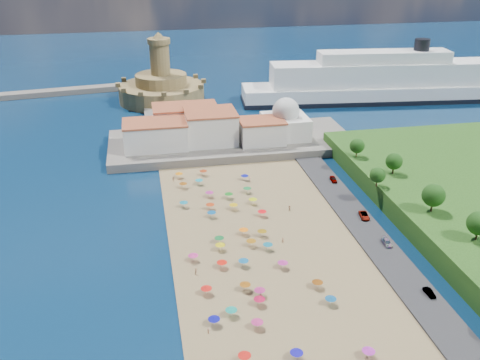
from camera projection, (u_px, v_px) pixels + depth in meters
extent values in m
plane|color=#071938|center=(243.00, 251.00, 133.15)|extent=(700.00, 700.00, 0.00)
cube|color=#59544C|center=(232.00, 142.00, 199.46)|extent=(90.00, 36.00, 3.00)
cube|color=#59544C|center=(166.00, 118.00, 227.08)|extent=(18.00, 70.00, 2.40)
cube|color=silver|center=(155.00, 135.00, 188.59)|extent=(22.00, 14.00, 9.00)
cube|color=silver|center=(211.00, 127.00, 193.39)|extent=(18.00, 16.00, 11.00)
cube|color=silver|center=(261.00, 132.00, 193.52)|extent=(16.00, 12.00, 8.00)
cube|color=silver|center=(185.00, 120.00, 202.95)|extent=(24.00, 14.00, 10.00)
cube|color=silver|center=(285.00, 127.00, 198.81)|extent=(16.00, 16.00, 8.00)
sphere|color=silver|center=(286.00, 111.00, 196.32)|extent=(10.00, 10.00, 10.00)
cylinder|color=silver|center=(286.00, 101.00, 194.74)|extent=(1.20, 1.20, 1.60)
cylinder|color=olive|center=(162.00, 93.00, 252.71)|extent=(40.00, 40.00, 8.00)
cylinder|color=olive|center=(161.00, 79.00, 250.01)|extent=(24.00, 24.00, 5.00)
cylinder|color=olive|center=(160.00, 59.00, 246.07)|extent=(9.00, 9.00, 14.00)
cylinder|color=olive|center=(159.00, 41.00, 242.66)|extent=(10.40, 10.40, 2.40)
cone|color=olive|center=(158.00, 35.00, 241.54)|extent=(6.00, 6.00, 3.00)
cube|color=black|center=(379.00, 98.00, 254.94)|extent=(132.86, 32.12, 2.12)
cube|color=white|center=(380.00, 93.00, 253.76)|extent=(131.83, 31.62, 7.84)
cube|color=white|center=(382.00, 74.00, 249.96)|extent=(105.50, 25.65, 10.45)
cube|color=white|center=(384.00, 57.00, 246.70)|extent=(61.83, 17.99, 5.22)
cylinder|color=black|center=(422.00, 45.00, 246.01)|extent=(6.96, 6.96, 5.22)
cylinder|color=gray|center=(183.00, 185.00, 165.45)|extent=(0.07, 0.07, 2.00)
cone|color=#7D410B|center=(183.00, 183.00, 165.08)|extent=(2.50, 2.50, 0.60)
cylinder|color=gray|center=(233.00, 207.00, 152.40)|extent=(0.07, 0.07, 2.00)
cone|color=#CCA30B|center=(233.00, 204.00, 152.03)|extent=(2.50, 2.50, 0.60)
cylinder|color=gray|center=(251.00, 243.00, 134.36)|extent=(0.07, 0.07, 2.00)
cone|color=#9B600E|center=(251.00, 240.00, 133.99)|extent=(2.50, 2.50, 0.60)
cylinder|color=gray|center=(257.00, 324.00, 106.18)|extent=(0.07, 0.07, 2.00)
cone|color=#BB286C|center=(257.00, 321.00, 105.80)|extent=(2.50, 2.50, 0.60)
cylinder|color=gray|center=(179.00, 175.00, 172.35)|extent=(0.07, 0.07, 2.00)
cone|color=orange|center=(179.00, 173.00, 171.97)|extent=(2.50, 2.50, 0.60)
cylinder|color=gray|center=(231.00, 312.00, 109.60)|extent=(0.07, 0.07, 2.00)
cone|color=#0F907C|center=(231.00, 309.00, 109.23)|extent=(2.50, 2.50, 0.60)
cylinder|color=gray|center=(214.00, 321.00, 107.00)|extent=(0.07, 0.07, 2.00)
cone|color=#0B0B92|center=(214.00, 318.00, 106.62)|extent=(2.50, 2.50, 0.60)
cylinder|color=gray|center=(268.00, 247.00, 132.80)|extent=(0.07, 0.07, 2.00)
cone|color=#0E6784|center=(268.00, 243.00, 132.42)|extent=(2.50, 2.50, 0.60)
cylinder|color=gray|center=(203.00, 173.00, 174.32)|extent=(0.07, 0.07, 2.00)
cone|color=maroon|center=(203.00, 170.00, 173.95)|extent=(2.50, 2.50, 0.60)
cylinder|color=gray|center=(220.00, 247.00, 132.64)|extent=(0.07, 0.07, 2.00)
cone|color=#D3C10B|center=(220.00, 244.00, 132.26)|extent=(2.50, 2.50, 0.60)
cylinder|color=gray|center=(296.00, 355.00, 98.38)|extent=(0.07, 0.07, 2.00)
cone|color=#140DAD|center=(297.00, 351.00, 98.00)|extent=(2.50, 2.50, 0.60)
cylinder|color=gray|center=(199.00, 182.00, 167.76)|extent=(0.07, 0.07, 2.00)
cone|color=teal|center=(199.00, 179.00, 167.39)|extent=(2.50, 2.50, 0.60)
cylinder|color=gray|center=(253.00, 201.00, 155.57)|extent=(0.07, 0.07, 2.00)
cone|color=#C9D90B|center=(253.00, 198.00, 155.20)|extent=(2.50, 2.50, 0.60)
cylinder|color=gray|center=(368.00, 353.00, 98.77)|extent=(0.07, 0.07, 2.00)
cone|color=#AD25AB|center=(369.00, 350.00, 98.40)|extent=(2.50, 2.50, 0.60)
cylinder|color=gray|center=(317.00, 284.00, 118.39)|extent=(0.07, 0.07, 2.00)
cone|color=#7A3C0B|center=(318.00, 281.00, 118.01)|extent=(2.50, 2.50, 0.60)
cylinder|color=gray|center=(229.00, 196.00, 158.83)|extent=(0.07, 0.07, 2.00)
cone|color=#167D1C|center=(229.00, 193.00, 158.45)|extent=(2.50, 2.50, 0.60)
cylinder|color=gray|center=(262.00, 233.00, 138.80)|extent=(0.07, 0.07, 2.00)
cone|color=#85610C|center=(262.00, 230.00, 138.42)|extent=(2.50, 2.50, 0.60)
cylinder|color=gray|center=(210.00, 206.00, 152.53)|extent=(0.07, 0.07, 2.00)
cone|color=#AF330E|center=(210.00, 204.00, 152.16)|extent=(2.50, 2.50, 0.60)
cylinder|color=gray|center=(247.00, 190.00, 162.40)|extent=(0.07, 0.07, 2.00)
cone|color=#147232|center=(247.00, 187.00, 162.02)|extent=(2.50, 2.50, 0.60)
cylinder|color=gray|center=(283.00, 265.00, 125.43)|extent=(0.07, 0.07, 2.00)
cone|color=#B7278A|center=(283.00, 262.00, 125.06)|extent=(2.50, 2.50, 0.60)
cylinder|color=gray|center=(245.00, 177.00, 170.86)|extent=(0.07, 0.07, 2.00)
cone|color=#0B1197|center=(245.00, 175.00, 170.49)|extent=(2.50, 2.50, 0.60)
cylinder|color=gray|center=(244.00, 358.00, 97.71)|extent=(0.07, 0.07, 2.00)
cone|color=red|center=(244.00, 354.00, 97.34)|extent=(2.50, 2.50, 0.60)
cylinder|color=gray|center=(222.00, 265.00, 125.54)|extent=(0.07, 0.07, 2.00)
cone|color=red|center=(222.00, 261.00, 125.16)|extent=(2.50, 2.50, 0.60)
cylinder|color=gray|center=(244.00, 232.00, 139.48)|extent=(0.07, 0.07, 2.00)
cone|color=orange|center=(244.00, 229.00, 139.11)|extent=(2.50, 2.50, 0.60)
cylinder|color=gray|center=(260.00, 292.00, 115.72)|extent=(0.07, 0.07, 2.00)
cone|color=#A52367|center=(260.00, 289.00, 115.35)|extent=(2.50, 2.50, 0.60)
cylinder|color=gray|center=(219.00, 240.00, 135.71)|extent=(0.07, 0.07, 2.00)
cone|color=#12662B|center=(219.00, 237.00, 135.33)|extent=(2.50, 2.50, 0.60)
cylinder|color=gray|center=(209.00, 194.00, 159.73)|extent=(0.07, 0.07, 2.00)
cone|color=#A7237D|center=(209.00, 192.00, 159.36)|extent=(2.50, 2.50, 0.60)
cylinder|color=gray|center=(259.00, 301.00, 112.85)|extent=(0.07, 0.07, 2.00)
cone|color=#AA0D34|center=(259.00, 298.00, 112.48)|extent=(2.50, 2.50, 0.60)
cylinder|color=gray|center=(262.00, 213.00, 148.70)|extent=(0.07, 0.07, 2.00)
cone|color=red|center=(262.00, 211.00, 148.33)|extent=(2.50, 2.50, 0.60)
cylinder|color=gray|center=(212.00, 214.00, 148.20)|extent=(0.07, 0.07, 2.00)
cone|color=#0A518D|center=(211.00, 211.00, 147.83)|extent=(2.50, 2.50, 0.60)
cylinder|color=gray|center=(206.00, 291.00, 116.27)|extent=(0.07, 0.07, 2.00)
cone|color=red|center=(206.00, 287.00, 115.89)|extent=(2.50, 2.50, 0.60)
cylinder|color=gray|center=(193.00, 258.00, 128.23)|extent=(0.07, 0.07, 2.00)
cone|color=#C72A7C|center=(193.00, 254.00, 127.85)|extent=(2.50, 2.50, 0.60)
cylinder|color=gray|center=(331.00, 301.00, 112.99)|extent=(0.07, 0.07, 2.00)
cone|color=#0E4F87|center=(331.00, 297.00, 112.62)|extent=(2.50, 2.50, 0.60)
cylinder|color=gray|center=(184.00, 204.00, 153.76)|extent=(0.07, 0.07, 2.00)
cone|color=#0F6F8B|center=(184.00, 201.00, 153.39)|extent=(2.50, 2.50, 0.60)
cylinder|color=gray|center=(245.00, 287.00, 117.59)|extent=(0.07, 0.07, 2.00)
cone|color=#94500D|center=(245.00, 283.00, 117.21)|extent=(2.50, 2.50, 0.60)
cylinder|color=gray|center=(244.00, 263.00, 126.20)|extent=(0.07, 0.07, 2.00)
cone|color=#105E94|center=(244.00, 260.00, 125.82)|extent=(2.50, 2.50, 0.60)
imported|color=tan|center=(173.00, 179.00, 170.02)|extent=(0.89, 1.07, 1.71)
imported|color=tan|center=(283.00, 240.00, 135.82)|extent=(0.80, 0.70, 1.84)
imported|color=tan|center=(208.00, 331.00, 104.65)|extent=(0.63, 0.68, 1.55)
imported|color=tan|center=(261.00, 291.00, 116.26)|extent=(0.90, 1.01, 1.73)
imported|color=tan|center=(290.00, 208.00, 151.98)|extent=(0.91, 1.64, 1.69)
imported|color=tan|center=(196.00, 271.00, 123.24)|extent=(0.88, 1.02, 1.79)
imported|color=tan|center=(250.00, 180.00, 169.80)|extent=(0.92, 1.20, 1.65)
imported|color=gray|center=(387.00, 242.00, 134.44)|extent=(2.01, 4.53, 1.29)
imported|color=gray|center=(333.00, 179.00, 169.33)|extent=(1.95, 4.28, 1.42)
imported|color=gray|center=(429.00, 292.00, 115.58)|extent=(1.46, 3.72, 1.21)
imported|color=gray|center=(364.00, 215.00, 147.32)|extent=(3.09, 5.35, 1.40)
cylinder|color=#382314|center=(477.00, 234.00, 125.97)|extent=(0.50, 0.50, 3.19)
sphere|color=#14380F|center=(479.00, 223.00, 124.78)|extent=(5.74, 5.74, 5.74)
cylinder|color=#382314|center=(432.00, 206.00, 139.06)|extent=(0.50, 0.50, 3.33)
sphere|color=#14380F|center=(434.00, 195.00, 137.81)|extent=(5.99, 5.99, 5.99)
cylinder|color=#382314|center=(377.00, 182.00, 153.26)|extent=(0.50, 0.50, 2.50)
sphere|color=#14380F|center=(378.00, 175.00, 152.32)|extent=(4.50, 4.50, 4.50)
cylinder|color=#382314|center=(393.00, 169.00, 161.48)|extent=(0.50, 0.50, 2.84)
sphere|color=#14380F|center=(394.00, 161.00, 160.42)|extent=(5.11, 5.11, 5.11)
cylinder|color=#382314|center=(356.00, 153.00, 173.83)|extent=(0.50, 0.50, 2.70)
sphere|color=#14380F|center=(357.00, 146.00, 172.82)|extent=(4.87, 4.87, 4.87)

